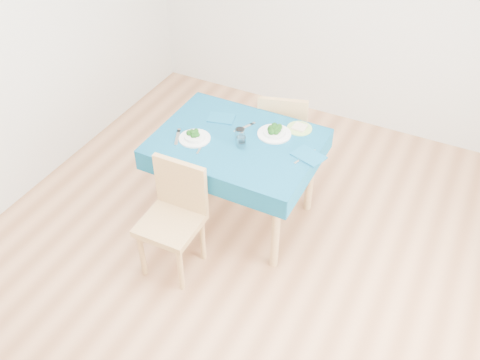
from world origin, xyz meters
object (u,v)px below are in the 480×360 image
at_px(chair_far, 283,125).
at_px(bowl_far, 274,130).
at_px(chair_near, 169,217).
at_px(table, 237,180).
at_px(bowl_near, 195,135).
at_px(side_plate, 299,128).

relative_size(chair_far, bowl_far, 3.97).
bearing_deg(chair_far, chair_near, 62.43).
height_order(chair_far, bowl_far, chair_far).
distance_m(table, chair_near, 0.71).
height_order(bowl_near, side_plate, bowl_near).
bearing_deg(chair_near, bowl_near, 99.78).
xyz_separation_m(chair_near, bowl_far, (0.39, 0.86, 0.30)).
relative_size(table, chair_near, 1.18).
height_order(bowl_near, bowl_far, bowl_far).
xyz_separation_m(table, bowl_far, (0.22, 0.18, 0.42)).
relative_size(bowl_near, bowl_far, 0.93).
height_order(chair_far, bowl_near, chair_far).
distance_m(chair_far, bowl_far, 0.60).
height_order(chair_near, bowl_far, chair_near).
bearing_deg(bowl_far, bowl_near, -147.75).
bearing_deg(side_plate, bowl_near, -143.79).
xyz_separation_m(chair_far, side_plate, (0.27, -0.35, 0.27)).
bearing_deg(side_plate, chair_far, 126.92).
distance_m(table, side_plate, 0.62).
xyz_separation_m(chair_far, bowl_far, (0.13, -0.50, 0.30)).
bearing_deg(chair_near, table, 74.88).
relative_size(chair_near, side_plate, 5.26).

